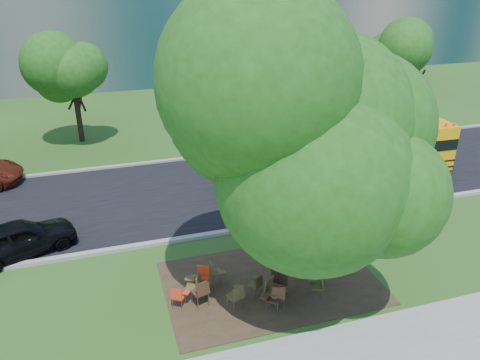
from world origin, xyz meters
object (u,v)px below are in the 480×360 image
object	(u,v)px
chair_2	(237,294)
chair_7	(313,266)
chair_0	(202,290)
chair_8	(195,284)
chair_10	(215,271)
chair_5	(272,289)
main_tree	(285,136)
chair_3	(274,295)
chair_1	(179,295)
chair_4	(279,294)
school_bus	(350,151)
chair_6	(318,284)
chair_9	(201,276)
chair_11	(256,283)
black_car	(19,239)

from	to	relation	value
chair_2	chair_7	bearing A→B (deg)	-7.06
chair_0	chair_8	bearing A→B (deg)	95.87
chair_10	chair_2	bearing A→B (deg)	9.25
chair_2	chair_5	distance (m)	1.11
main_tree	chair_3	xyz separation A→B (m)	(-0.48, -0.75, -4.78)
chair_1	chair_8	bearing A→B (deg)	56.91
chair_8	chair_10	world-z (taller)	chair_8
chair_2	chair_5	world-z (taller)	chair_5
chair_4	school_bus	bearing A→B (deg)	68.20
chair_7	chair_10	xyz separation A→B (m)	(-3.19, 0.74, -0.02)
chair_0	chair_1	world-z (taller)	chair_0
chair_3	chair_6	bearing A→B (deg)	-133.03
chair_3	chair_6	distance (m)	1.59
school_bus	chair_3	xyz separation A→B (m)	(-6.83, -7.79, -1.01)
school_bus	chair_8	world-z (taller)	school_bus
chair_2	chair_8	distance (m)	1.39
chair_8	chair_9	bearing A→B (deg)	-10.82
main_tree	chair_8	bearing A→B (deg)	170.69
chair_11	chair_7	bearing A→B (deg)	-25.68
chair_1	chair_6	bearing A→B (deg)	23.12
chair_7	chair_0	bearing A→B (deg)	-118.36
chair_7	black_car	distance (m)	10.54
chair_1	chair_9	size ratio (longest dim) A/B	0.89
chair_2	chair_8	world-z (taller)	chair_8
chair_3	black_car	size ratio (longest dim) A/B	0.23
chair_7	chair_9	bearing A→B (deg)	-130.06
chair_7	chair_11	bearing A→B (deg)	-115.05
chair_5	chair_11	world-z (taller)	chair_5
chair_8	chair_10	distance (m)	1.02
chair_3	chair_1	bearing A→B (deg)	21.28
chair_3	chair_7	size ratio (longest dim) A/B	1.09
chair_2	chair_8	size ratio (longest dim) A/B	0.93
chair_0	chair_3	size ratio (longest dim) A/B	1.05
chair_3	chair_10	world-z (taller)	chair_3
main_tree	chair_8	xyz separation A→B (m)	(-2.67, 0.44, -4.76)
chair_0	chair_10	world-z (taller)	chair_0
school_bus	chair_7	bearing A→B (deg)	-124.69
main_tree	chair_2	xyz separation A→B (m)	(-1.54, -0.36, -4.80)
chair_9	black_car	world-z (taller)	black_car
chair_0	chair_10	size ratio (longest dim) A/B	1.19
main_tree	chair_5	world-z (taller)	main_tree
chair_3	chair_11	xyz separation A→B (m)	(-0.28, 0.83, -0.09)
main_tree	chair_3	distance (m)	4.86
chair_3	chair_5	bearing A→B (deg)	-60.09
main_tree	chair_5	bearing A→B (deg)	-131.99
chair_10	chair_1	bearing A→B (deg)	-61.01
chair_2	chair_7	distance (m)	2.94
chair_4	chair_7	bearing A→B (deg)	51.91
main_tree	chair_2	world-z (taller)	main_tree
chair_6	chair_11	size ratio (longest dim) A/B	1.01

